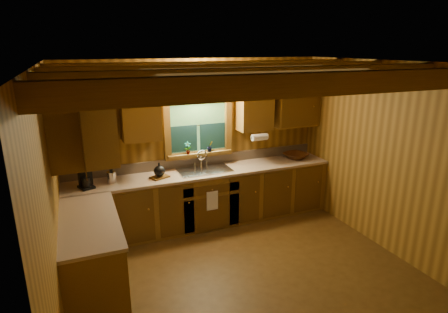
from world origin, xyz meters
TOP-DOWN VIEW (x-y plane):
  - room at (0.00, 0.00)m, footprint 4.20×4.20m
  - ceiling_beams at (0.00, 0.00)m, footprint 4.20×2.54m
  - base_cabinets at (-0.49, 1.28)m, footprint 4.20×2.22m
  - countertop at (-0.48, 1.29)m, footprint 4.20×2.24m
  - backsplash at (0.00, 1.89)m, footprint 4.20×0.02m
  - dishwasher_panel at (-1.47, 0.68)m, footprint 0.02×0.60m
  - upper_cabinets at (-0.56, 1.42)m, footprint 4.19×1.77m
  - window at (0.00, 1.87)m, footprint 1.12×0.08m
  - window_sill at (0.00, 1.82)m, footprint 1.06×0.14m
  - wall_sconce at (0.00, 1.75)m, footprint 0.45×0.21m
  - paper_towel_roll at (0.92, 1.53)m, footprint 0.27×0.11m
  - dish_towel at (0.00, 1.26)m, footprint 0.18×0.01m
  - sink at (0.00, 1.60)m, footprint 0.82×0.48m
  - coffee_maker at (-1.75, 1.54)m, footprint 0.17×0.22m
  - utensil_crock at (-1.40, 1.61)m, footprint 0.13×0.13m
  - cutting_board at (-0.73, 1.54)m, footprint 0.31×0.27m
  - teakettle at (-0.73, 1.54)m, footprint 0.17×0.17m
  - wicker_basket at (1.68, 1.61)m, footprint 0.48×0.48m
  - potted_plant_left at (-0.21, 1.79)m, footprint 0.11×0.08m
  - potted_plant_right at (0.17, 1.80)m, footprint 0.11×0.10m

SIDE VIEW (x-z plane):
  - base_cabinets at x=-0.49m, z-range 0.00..0.86m
  - dishwasher_panel at x=-1.47m, z-range 0.03..0.83m
  - dish_towel at x=0.00m, z-range 0.37..0.67m
  - sink at x=0.00m, z-range 0.64..1.07m
  - countertop at x=-0.48m, z-range 0.86..0.90m
  - cutting_board at x=-0.73m, z-range 0.90..0.92m
  - wicker_basket at x=1.68m, z-range 0.90..1.00m
  - backsplash at x=0.00m, z-range 0.90..1.06m
  - utensil_crock at x=-1.40m, z-range 0.81..1.17m
  - teakettle at x=-0.73m, z-range 0.90..1.11m
  - coffee_maker at x=-1.75m, z-range 0.90..1.21m
  - window_sill at x=0.00m, z-range 1.10..1.14m
  - potted_plant_right at x=0.17m, z-range 1.14..1.32m
  - potted_plant_left at x=-0.21m, z-range 1.14..1.34m
  - room at x=0.00m, z-range -0.80..3.40m
  - paper_towel_roll at x=0.92m, z-range 1.31..1.42m
  - window at x=0.00m, z-range 1.03..2.03m
  - upper_cabinets at x=-0.56m, z-range 1.45..2.23m
  - wall_sconce at x=0.00m, z-range 2.08..2.25m
  - ceiling_beams at x=0.00m, z-range 2.40..2.58m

